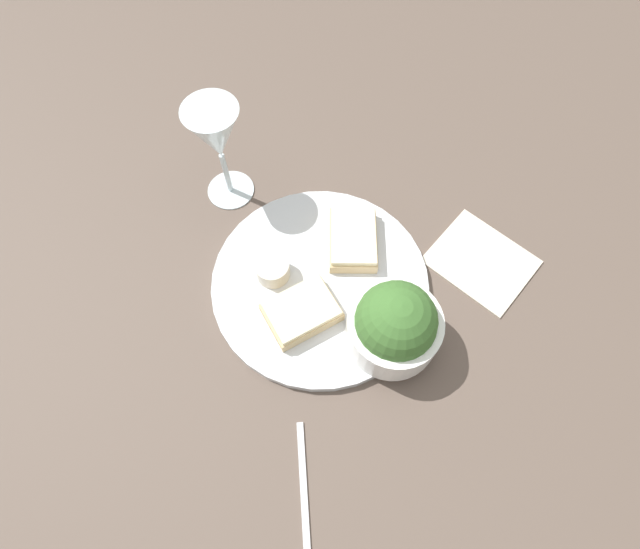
# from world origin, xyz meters

# --- Properties ---
(ground_plane) EXTENTS (4.00, 4.00, 0.00)m
(ground_plane) POSITION_xyz_m (0.00, 0.00, 0.00)
(ground_plane) COLOR brown
(dinner_plate) EXTENTS (0.30, 0.30, 0.01)m
(dinner_plate) POSITION_xyz_m (0.00, 0.00, 0.01)
(dinner_plate) COLOR silver
(dinner_plate) RESTS_ON ground_plane
(salad_bowl) EXTENTS (0.12, 0.12, 0.10)m
(salad_bowl) POSITION_xyz_m (0.01, 0.12, 0.06)
(salad_bowl) COLOR white
(salad_bowl) RESTS_ON dinner_plate
(sauce_ramekin) EXTENTS (0.05, 0.05, 0.03)m
(sauce_ramekin) POSITION_xyz_m (0.03, -0.06, 0.03)
(sauce_ramekin) COLOR beige
(sauce_ramekin) RESTS_ON dinner_plate
(cheese_toast_near) EXTENTS (0.11, 0.10, 0.03)m
(cheese_toast_near) POSITION_xyz_m (0.05, 0.01, 0.03)
(cheese_toast_near) COLOR #D1B27F
(cheese_toast_near) RESTS_ON dinner_plate
(cheese_toast_far) EXTENTS (0.11, 0.11, 0.03)m
(cheese_toast_far) POSITION_xyz_m (-0.07, -0.00, 0.03)
(cheese_toast_far) COLOR #D1B27F
(cheese_toast_far) RESTS_ON dinner_plate
(wine_glass) EXTENTS (0.07, 0.07, 0.17)m
(wine_glass) POSITION_xyz_m (-0.04, -0.20, 0.12)
(wine_glass) COLOR silver
(wine_glass) RESTS_ON ground_plane
(napkin) EXTENTS (0.12, 0.14, 0.01)m
(napkin) POSITION_xyz_m (-0.17, 0.16, 0.00)
(napkin) COLOR beige
(napkin) RESTS_ON ground_plane
(fork) EXTENTS (0.14, 0.13, 0.01)m
(fork) POSITION_xyz_m (0.23, 0.16, 0.00)
(fork) COLOR silver
(fork) RESTS_ON ground_plane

